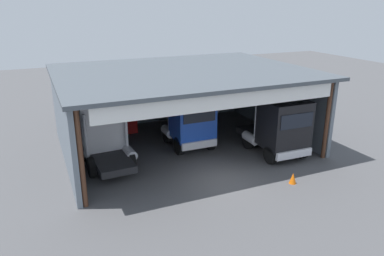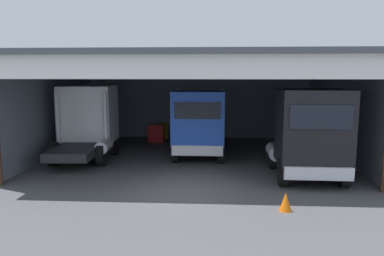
{
  "view_description": "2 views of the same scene",
  "coord_description": "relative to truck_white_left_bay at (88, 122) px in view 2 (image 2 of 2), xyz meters",
  "views": [
    {
      "loc": [
        -8.19,
        -14.96,
        8.61
      ],
      "look_at": [
        0.0,
        3.77,
        1.61
      ],
      "focal_mm": 34.51,
      "sensor_mm": 36.0,
      "label": 1
    },
    {
      "loc": [
        0.94,
        -12.14,
        3.97
      ],
      "look_at": [
        0.0,
        3.77,
        1.61
      ],
      "focal_mm": 34.1,
      "sensor_mm": 36.0,
      "label": 2
    }
  ],
  "objects": [
    {
      "name": "truck_white_left_bay",
      "position": [
        0.0,
        0.0,
        0.0
      ],
      "size": [
        2.71,
        4.78,
        3.42
      ],
      "rotation": [
        0.0,
        0.0,
        0.04
      ],
      "color": "white",
      "rests_on": "ground"
    },
    {
      "name": "oil_drum",
      "position": [
        2.83,
        5.54,
        -1.3
      ],
      "size": [
        0.58,
        0.58,
        0.92
      ],
      "primitive_type": "cylinder",
      "color": "gold",
      "rests_on": "ground"
    },
    {
      "name": "workshop_shed",
      "position": [
        5.0,
        1.65,
        1.65
      ],
      "size": [
        14.61,
        11.44,
        4.81
      ],
      "color": "slate",
      "rests_on": "ground"
    },
    {
      "name": "truck_blue_center_right_bay",
      "position": [
        5.23,
        0.05,
        -0.08
      ],
      "size": [
        2.51,
        4.5,
        3.27
      ],
      "rotation": [
        0.0,
        0.0,
        3.14
      ],
      "color": "#1E47B7",
      "rests_on": "ground"
    },
    {
      "name": "tool_cart",
      "position": [
        2.57,
        4.33,
        -1.26
      ],
      "size": [
        0.9,
        0.6,
        1.0
      ],
      "primitive_type": "cube",
      "color": "red",
      "rests_on": "ground"
    },
    {
      "name": "traffic_cone",
      "position": [
        8.07,
        -6.38,
        -1.48
      ],
      "size": [
        0.36,
        0.36,
        0.56
      ],
      "primitive_type": "cone",
      "color": "orange",
      "rests_on": "ground"
    },
    {
      "name": "ground_plane",
      "position": [
        5.0,
        -4.61,
        -1.76
      ],
      "size": [
        80.0,
        80.0,
        0.0
      ],
      "primitive_type": "plane",
      "color": "#4C4C4F",
      "rests_on": "ground"
    },
    {
      "name": "truck_black_center_left_bay",
      "position": [
        9.5,
        -3.17,
        0.01
      ],
      "size": [
        2.61,
        5.03,
        3.44
      ],
      "rotation": [
        0.0,
        0.0,
        3.12
      ],
      "color": "black",
      "rests_on": "ground"
    }
  ]
}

